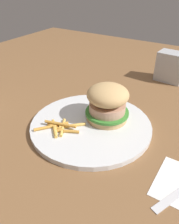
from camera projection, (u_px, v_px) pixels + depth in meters
name	position (u px, v px, depth m)	size (l,w,h in m)	color
ground_plane	(95.00, 123.00, 0.57)	(1.60, 1.60, 0.00)	brown
plate	(89.00, 124.00, 0.55)	(0.29, 0.29, 0.01)	silver
sandwich	(107.00, 102.00, 0.54)	(0.11, 0.11, 0.09)	tan
fries_pile	(60.00, 127.00, 0.53)	(0.09, 0.10, 0.01)	gold
napkin_dispenser	(171.00, 67.00, 0.76)	(0.09, 0.06, 0.10)	#B7BABF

